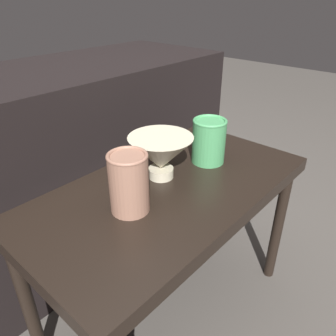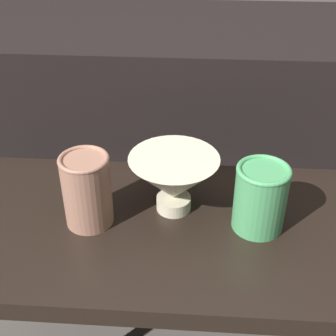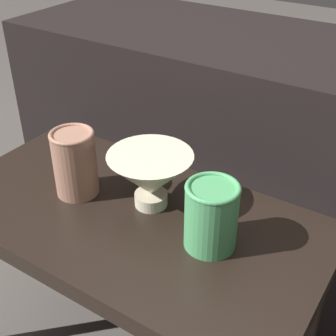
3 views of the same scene
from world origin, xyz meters
name	(u,v)px [view 3 (image 3 of 3)]	position (x,y,z in m)	size (l,w,h in m)	color
table	(131,234)	(0.00, 0.00, 0.44)	(0.81, 0.43, 0.49)	black
couch_backdrop	(238,156)	(0.00, 0.54, 0.36)	(1.34, 0.50, 0.72)	black
bowl	(151,176)	(0.02, 0.05, 0.57)	(0.18, 0.18, 0.12)	beige
vase_textured_left	(74,163)	(-0.14, 0.00, 0.57)	(0.09, 0.09, 0.15)	#996B56
vase_colorful_right	(211,215)	(0.18, 0.01, 0.56)	(0.10, 0.10, 0.13)	#47995B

